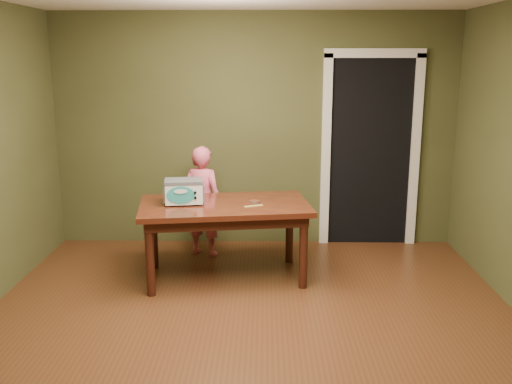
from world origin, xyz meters
TOP-DOWN VIEW (x-y plane):
  - floor at (0.00, 0.00)m, footprint 5.00×5.00m
  - room_shell at (0.00, 0.00)m, footprint 4.52×5.02m
  - doorway at (1.30, 2.78)m, footprint 1.10×0.66m
  - dining_table at (-0.27, 1.37)m, footprint 1.71×1.12m
  - toy_oven at (-0.65, 1.36)m, footprint 0.41×0.30m
  - baking_pan at (0.02, 1.40)m, footprint 0.10×0.10m
  - spatula at (0.01, 1.26)m, footprint 0.18×0.09m
  - child at (-0.55, 2.04)m, footprint 0.51×0.43m

SIDE VIEW (x-z plane):
  - floor at x=0.00m, z-range 0.00..0.00m
  - child at x=-0.55m, z-range 0.00..1.20m
  - dining_table at x=-0.27m, z-range 0.28..1.03m
  - spatula at x=0.01m, z-range 0.75..0.76m
  - baking_pan at x=0.02m, z-range 0.75..0.77m
  - toy_oven at x=-0.65m, z-range 0.76..0.99m
  - doorway at x=1.30m, z-range -0.07..2.18m
  - room_shell at x=0.00m, z-range 0.40..3.01m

